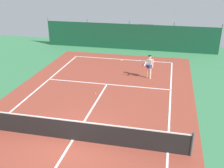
% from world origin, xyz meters
% --- Properties ---
extents(ground_plane, '(36.00, 36.00, 0.00)m').
position_xyz_m(ground_plane, '(0.00, 0.00, 0.00)').
color(ground_plane, '#387A4C').
extents(court_surface, '(11.02, 26.60, 0.01)m').
position_xyz_m(court_surface, '(0.00, 0.00, 0.00)').
color(court_surface, brown).
rests_on(court_surface, ground).
extents(tennis_net, '(10.12, 0.10, 1.10)m').
position_xyz_m(tennis_net, '(0.00, 0.00, 0.51)').
color(tennis_net, black).
rests_on(tennis_net, ground).
extents(back_fence, '(16.30, 0.98, 2.70)m').
position_xyz_m(back_fence, '(-0.00, 15.68, 0.67)').
color(back_fence, '#14472D').
rests_on(back_fence, ground).
extents(tennis_player, '(0.83, 0.67, 1.64)m').
position_xyz_m(tennis_player, '(2.56, 8.12, 0.96)').
color(tennis_player, beige).
rests_on(tennis_player, ground).
extents(tennis_ball_near_player, '(0.07, 0.07, 0.07)m').
position_xyz_m(tennis_ball_near_player, '(-0.33, 4.83, 0.03)').
color(tennis_ball_near_player, '#CCDB33').
rests_on(tennis_ball_near_player, ground).
extents(parked_car, '(2.05, 4.22, 1.68)m').
position_xyz_m(parked_car, '(1.19, 18.55, 0.84)').
color(parked_car, silver).
rests_on(parked_car, ground).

